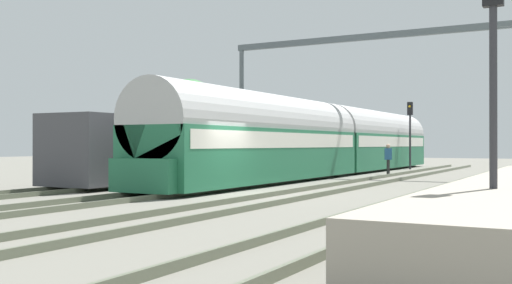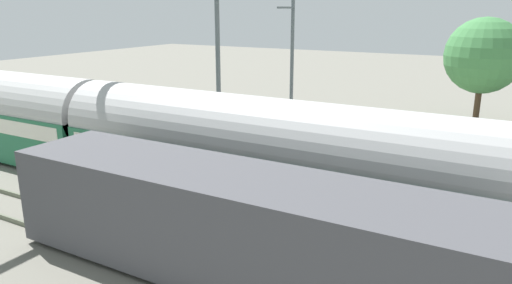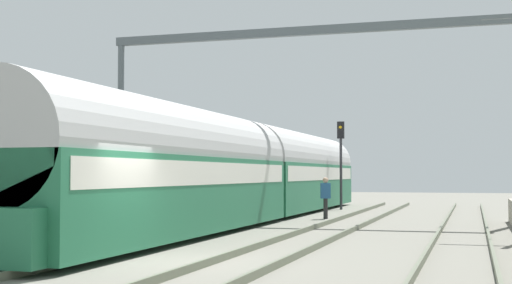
# 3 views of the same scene
# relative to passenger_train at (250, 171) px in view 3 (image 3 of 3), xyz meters

# --- Properties ---
(ground) EXTENTS (120.00, 120.00, 0.00)m
(ground) POSITION_rel_passenger_train_xyz_m (2.07, -13.45, -1.97)
(ground) COLOR slate
(track_west) EXTENTS (1.52, 60.00, 0.16)m
(track_west) POSITION_rel_passenger_train_xyz_m (-0.00, -13.45, -1.89)
(track_west) COLOR #5E6350
(track_west) RESTS_ON ground
(track_east) EXTENTS (1.52, 60.00, 0.16)m
(track_east) POSITION_rel_passenger_train_xyz_m (4.15, -13.45, -1.89)
(track_east) COLOR #5E6350
(track_east) RESTS_ON ground
(track_far_east) EXTENTS (1.52, 60.00, 0.16)m
(track_far_east) POSITION_rel_passenger_train_xyz_m (8.29, -13.45, -1.89)
(track_far_east) COLOR #5E6350
(track_far_east) RESTS_ON ground
(passenger_train) EXTENTS (2.93, 32.85, 3.82)m
(passenger_train) POSITION_rel_passenger_train_xyz_m (0.00, 0.00, 0.00)
(passenger_train) COLOR #236B47
(passenger_train) RESTS_ON ground
(freight_car) EXTENTS (2.80, 13.00, 2.70)m
(freight_car) POSITION_rel_passenger_train_xyz_m (-4.15, -9.41, -0.50)
(freight_car) COLOR #47474C
(freight_car) RESTS_ON ground
(person_crossing) EXTENTS (0.46, 0.36, 1.73)m
(person_crossing) POSITION_rel_passenger_train_xyz_m (2.69, 2.02, -0.94)
(person_crossing) COLOR #282828
(person_crossing) RESTS_ON ground
(railway_signal_far) EXTENTS (0.36, 0.30, 4.64)m
(railway_signal_far) POSITION_rel_passenger_train_xyz_m (1.92, 10.04, 1.03)
(railway_signal_far) COLOR #2D2D33
(railway_signal_far) RESTS_ON ground
(catenary_gantry) EXTENTS (16.84, 0.28, 7.86)m
(catenary_gantry) POSITION_rel_passenger_train_xyz_m (2.07, 0.74, 3.95)
(catenary_gantry) COLOR #555E62
(catenary_gantry) RESTS_ON ground
(tree_west_background) EXTENTS (4.34, 4.34, 6.18)m
(tree_west_background) POSITION_rel_passenger_train_xyz_m (-11.20, 2.31, 2.02)
(tree_west_background) COLOR #4C3826
(tree_west_background) RESTS_ON ground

